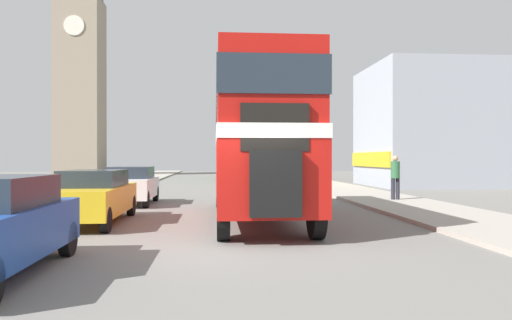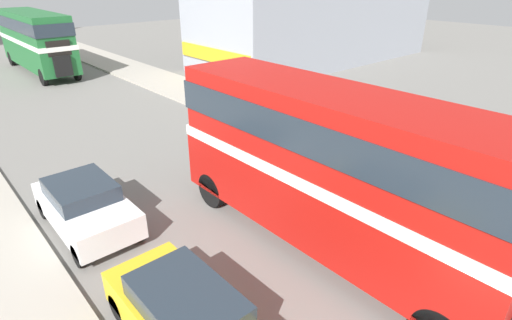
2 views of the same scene
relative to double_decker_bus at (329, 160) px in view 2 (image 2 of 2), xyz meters
name	(u,v)px [view 2 (image 2 of 2)]	position (x,y,z in m)	size (l,w,h in m)	color
double_decker_bus	(329,160)	(0.00, 0.00, 0.00)	(2.39, 9.71, 4.41)	#B2140F
bus_distant	(35,37)	(0.61, 28.26, -0.01)	(2.51, 10.86, 4.39)	#1E602D
car_parked_far	(85,205)	(-4.57, 5.14, -1.85)	(1.84, 3.92, 1.49)	white
pedestrian_walking	(324,114)	(6.21, 5.20, -1.48)	(0.37, 0.37, 1.82)	#282833
shop_building_block	(318,12)	(19.81, 17.41, 1.34)	(21.65, 8.26, 7.94)	#999EA8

